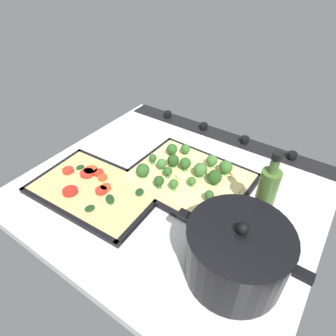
# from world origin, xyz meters

# --- Properties ---
(ground_plane) EXTENTS (0.80, 0.72, 0.03)m
(ground_plane) POSITION_xyz_m (0.00, 0.00, -0.01)
(ground_plane) COLOR silver
(stove_control_panel) EXTENTS (0.77, 0.07, 0.03)m
(stove_control_panel) POSITION_xyz_m (0.00, -0.32, 0.01)
(stove_control_panel) COLOR black
(stove_control_panel) RESTS_ON ground_plane
(baking_tray_front) EXTENTS (0.35, 0.29, 0.01)m
(baking_tray_front) POSITION_xyz_m (-0.02, -0.05, 0.00)
(baking_tray_front) COLOR black
(baking_tray_front) RESTS_ON ground_plane
(broccoli_pizza) EXTENTS (0.32, 0.26, 0.06)m
(broccoli_pizza) POSITION_xyz_m (-0.02, -0.05, 0.02)
(broccoli_pizza) COLOR #D3B77F
(broccoli_pizza) RESTS_ON baking_tray_front
(baking_tray_back) EXTENTS (0.36, 0.25, 0.01)m
(baking_tray_back) POSITION_xyz_m (0.17, 0.14, 0.00)
(baking_tray_back) COLOR black
(baking_tray_back) RESTS_ON ground_plane
(veggie_pizza_back) EXTENTS (0.34, 0.22, 0.02)m
(veggie_pizza_back) POSITION_xyz_m (0.17, 0.14, 0.01)
(veggie_pizza_back) COLOR tan
(veggie_pizza_back) RESTS_ON baking_tray_back
(cooking_pot) EXTENTS (0.28, 0.21, 0.15)m
(cooking_pot) POSITION_xyz_m (-0.25, 0.15, 0.06)
(cooking_pot) COLOR black
(cooking_pot) RESTS_ON ground_plane
(oil_bottle) EXTENTS (0.04, 0.04, 0.21)m
(oil_bottle) POSITION_xyz_m (-0.25, -0.01, 0.09)
(oil_bottle) COLOR #476B2D
(oil_bottle) RESTS_ON ground_plane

